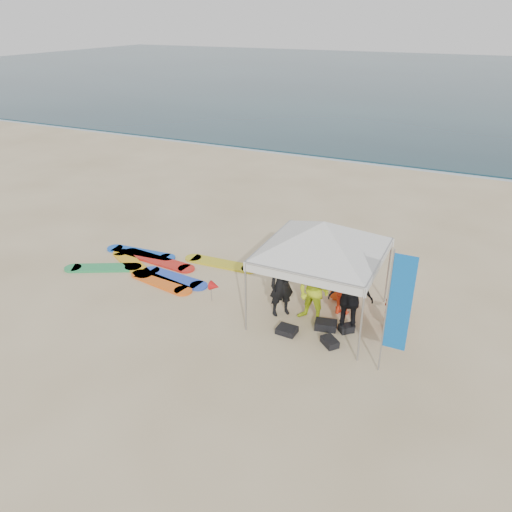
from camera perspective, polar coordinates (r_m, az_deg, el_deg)
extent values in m
plane|color=beige|center=(12.84, -4.70, -9.54)|extent=(120.00, 120.00, 0.00)
cube|color=#0C2633|center=(69.56, 21.94, 18.25)|extent=(160.00, 84.00, 0.08)
cube|color=silver|center=(28.67, 13.88, 10.28)|extent=(160.00, 1.20, 0.01)
imported|color=black|center=(13.36, 2.99, -3.14)|extent=(0.81, 0.81, 1.89)
imported|color=#D1ED21|center=(13.10, 6.60, -4.08)|extent=(1.00, 0.84, 1.83)
imported|color=red|center=(13.60, 10.09, -3.18)|extent=(1.23, 0.79, 1.80)
imported|color=black|center=(12.84, 10.75, -4.85)|extent=(1.20, 0.69, 1.92)
imported|color=#D84213|center=(14.22, 9.97, -1.80)|extent=(0.91, 0.62, 1.80)
imported|color=#FF2D16|center=(13.35, 15.00, -6.39)|extent=(0.34, 0.93, 0.98)
cylinder|color=#A5A5A8|center=(15.03, 3.84, 0.52)|extent=(0.05, 0.05, 1.98)
cylinder|color=#A5A5A8|center=(14.35, 14.89, -1.69)|extent=(0.05, 0.05, 1.98)
cylinder|color=#A5A5A8|center=(12.64, -1.19, -4.73)|extent=(0.05, 0.05, 1.98)
cylinder|color=#A5A5A8|center=(11.82, 11.90, -7.79)|extent=(0.05, 0.05, 1.98)
cube|color=silver|center=(11.71, 5.28, -2.66)|extent=(3.06, 0.02, 0.24)
cube|color=silver|center=(14.26, 9.48, 2.56)|extent=(3.06, 0.02, 0.24)
cube|color=silver|center=(13.42, 1.59, 1.39)|extent=(0.02, 3.06, 0.24)
cube|color=silver|center=(12.65, 13.95, -1.05)|extent=(0.02, 3.06, 0.24)
pyramid|color=silver|center=(12.59, 7.83, 3.94)|extent=(4.19, 4.19, 0.79)
cylinder|color=#A5A5A8|center=(11.32, 14.62, -6.34)|extent=(0.04, 0.04, 3.11)
cube|color=blue|center=(11.13, 16.12, -5.27)|extent=(0.49, 0.03, 2.31)
cylinder|color=#A5A5A8|center=(14.31, -5.13, -4.05)|extent=(0.02, 0.02, 0.60)
cone|color=red|center=(14.16, -4.74, -3.46)|extent=(0.28, 0.28, 0.28)
cube|color=black|center=(13.28, 7.98, -7.83)|extent=(0.62, 0.47, 0.22)
cube|color=black|center=(12.71, 8.43, -9.69)|extent=(0.54, 0.53, 0.18)
cube|color=black|center=(13.04, 3.55, -8.46)|extent=(0.52, 0.42, 0.16)
cube|color=black|center=(13.25, 10.29, -8.14)|extent=(0.44, 0.44, 0.20)
cube|color=#F4AE19|center=(16.88, -14.00, -0.84)|extent=(1.96, 1.44, 0.07)
cube|color=orange|center=(15.54, -10.81, -2.97)|extent=(1.89, 0.84, 0.07)
cube|color=red|center=(16.91, -11.19, -0.49)|extent=(2.45, 0.76, 0.07)
cube|color=blue|center=(15.70, -9.32, -2.52)|extent=(1.93, 0.72, 0.07)
cube|color=blue|center=(17.54, -13.05, 0.33)|extent=(2.12, 0.70, 0.07)
cube|color=#2A9A54|center=(16.85, -17.07, -1.30)|extent=(1.97, 1.37, 0.07)
cube|color=gold|center=(16.42, -4.04, -0.87)|extent=(2.08, 0.63, 0.07)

